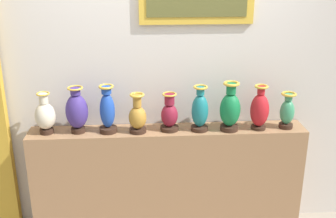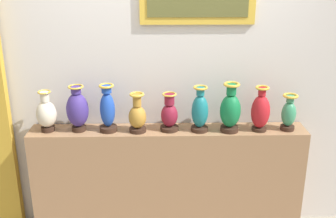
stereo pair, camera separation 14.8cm
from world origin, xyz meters
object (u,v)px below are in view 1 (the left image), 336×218
vase_indigo (77,111)px  vase_ivory (45,116)px  vase_emerald (230,109)px  vase_crimson (260,110)px  vase_sapphire (107,111)px  vase_teal (200,111)px  vase_burgundy (169,115)px  vase_jade (287,112)px  vase_ochre (138,116)px

vase_indigo → vase_ivory: bearing=-179.7°
vase_emerald → vase_crimson: (0.25, 0.01, -0.01)m
vase_sapphire → vase_teal: vase_sapphire is taller
vase_burgundy → vase_teal: vase_teal is taller
vase_ivory → vase_jade: size_ratio=1.12×
vase_ochre → vase_burgundy: 0.27m
vase_jade → vase_emerald: bearing=-178.0°
vase_indigo → vase_jade: size_ratio=1.26×
vase_indigo → vase_sapphire: vase_sapphire is taller
vase_ochre → vase_burgundy: (0.27, 0.03, -0.00)m
vase_ivory → vase_crimson: size_ratio=0.91×
vase_ochre → vase_teal: (0.52, 0.00, 0.03)m
vase_indigo → vase_crimson: (1.52, -0.03, -0.02)m
vase_burgundy → vase_teal: size_ratio=0.83×
vase_teal → vase_emerald: bearing=-2.9°
vase_teal → vase_ivory: bearing=179.0°
vase_ivory → vase_jade: (2.02, -0.02, -0.01)m
vase_indigo → vase_burgundy: vase_indigo is taller
vase_teal → vase_crimson: bearing=-0.2°
vase_ivory → vase_ochre: size_ratio=1.04×
vase_sapphire → vase_crimson: 1.27m
vase_teal → vase_emerald: size_ratio=0.93×
vase_ivory → vase_emerald: size_ratio=0.83×
vase_ivory → vase_sapphire: size_ratio=0.86×
vase_ivory → vase_burgundy: (1.02, -0.00, -0.02)m
vase_ivory → vase_sapphire: bearing=-1.0°
vase_burgundy → vase_crimson: (0.76, -0.02, 0.03)m
vase_burgundy → vase_ivory: bearing=179.9°
vase_ivory → vase_sapphire: (0.51, -0.01, 0.03)m
vase_teal → vase_ochre: bearing=-179.5°
vase_ivory → vase_teal: size_ratio=0.90×
vase_emerald → vase_crimson: vase_emerald is taller
vase_sapphire → vase_crimson: size_ratio=1.05×
vase_indigo → vase_teal: 1.02m
vase_sapphire → vase_crimson: vase_sapphire is taller
vase_jade → vase_indigo: bearing=179.3°
vase_sapphire → vase_ochre: vase_sapphire is taller
vase_ochre → vase_crimson: 1.03m
vase_crimson → vase_sapphire: bearing=179.3°
vase_ivory → vase_teal: 1.28m
vase_teal → vase_sapphire: bearing=179.0°
vase_ochre → vase_burgundy: vase_ochre is taller
vase_indigo → vase_crimson: bearing=-1.0°
vase_ochre → vase_emerald: 0.77m
vase_teal → vase_emerald: (0.25, -0.01, 0.01)m
vase_burgundy → vase_jade: 1.00m
vase_jade → vase_teal: bearing=-179.6°
vase_ochre → vase_sapphire: bearing=175.7°
vase_indigo → vase_emerald: vase_emerald is taller
vase_ochre → vase_teal: vase_teal is taller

